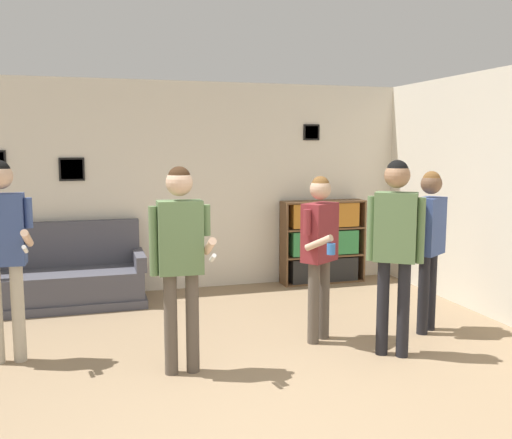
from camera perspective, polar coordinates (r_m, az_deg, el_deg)
The scene contains 10 objects.
ground_plane at distance 4.01m, azimuth 0.42°, elevation -20.66°, with size 20.00×20.00×0.00m, color #937A5B.
wall_back at distance 7.47m, azimuth -8.50°, elevation 3.25°, with size 8.72×0.08×2.70m.
wall_right at distance 6.84m, azimuth 21.72°, elevation 2.41°, with size 0.06×6.36×2.70m.
couch at distance 7.15m, azimuth -18.99°, elevation -5.72°, with size 1.95×0.80×0.97m.
bookshelf at distance 7.89m, azimuth 6.69°, elevation -2.24°, with size 1.16×0.30×1.14m.
person_player_foreground_left at distance 5.32m, azimuth -24.01°, elevation -1.77°, with size 0.50×0.48×1.76m.
person_player_foreground_center at distance 4.67m, azimuth -7.58°, elevation -2.77°, with size 0.50×0.47×1.72m.
person_watcher_holding_cup at distance 5.46m, azimuth 6.41°, elevation -2.23°, with size 0.43×0.56×1.60m.
person_spectator_near_bookshelf at distance 5.17m, azimuth 13.76°, elevation -1.62°, with size 0.42×0.37×1.76m.
person_spectator_far_right at distance 5.94m, azimuth 16.95°, elevation -1.48°, with size 0.43×0.37×1.64m.
Camera 1 is at (-1.02, -3.38, 1.89)m, focal length 40.00 mm.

